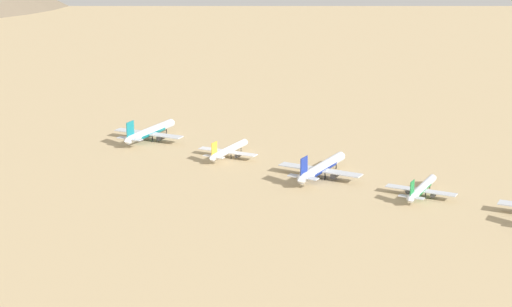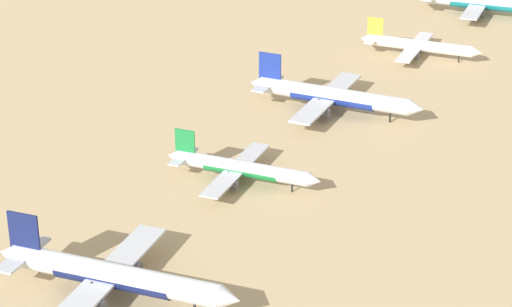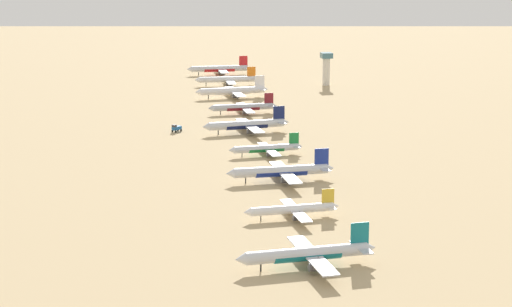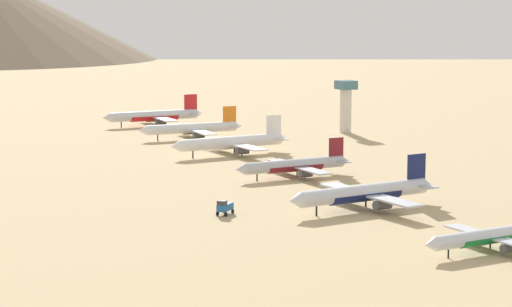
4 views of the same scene
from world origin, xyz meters
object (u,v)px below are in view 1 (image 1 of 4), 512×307
(parked_jet_8, at_px, (150,132))
(parked_jet_7, at_px, (229,150))
(parked_jet_5, at_px, (422,188))
(parked_jet_6, at_px, (321,168))

(parked_jet_8, bearing_deg, parked_jet_7, -97.45)
(parked_jet_5, xyz_separation_m, parked_jet_6, (2.65, 45.31, 1.01))
(parked_jet_7, height_order, parked_jet_8, parked_jet_8)
(parked_jet_5, bearing_deg, parked_jet_8, 83.81)
(parked_jet_7, bearing_deg, parked_jet_8, 82.55)
(parked_jet_8, bearing_deg, parked_jet_6, -97.48)
(parked_jet_5, height_order, parked_jet_8, parked_jet_8)
(parked_jet_5, relative_size, parked_jet_8, 0.78)
(parked_jet_5, relative_size, parked_jet_6, 0.77)
(parked_jet_7, bearing_deg, parked_jet_6, -97.51)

